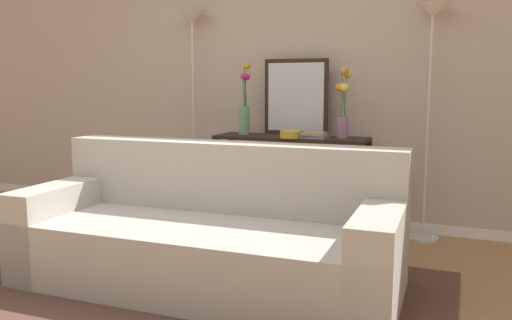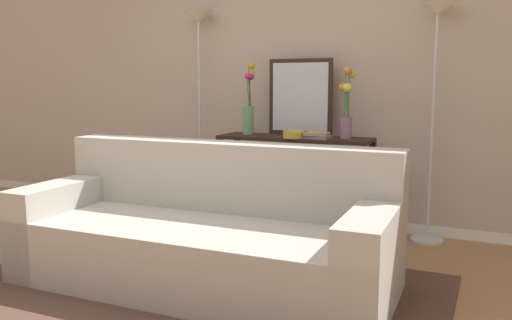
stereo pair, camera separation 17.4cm
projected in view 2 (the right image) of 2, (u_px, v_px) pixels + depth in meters
name	position (u px, v px, depth m)	size (l,w,h in m)	color
ground_plane	(122.00, 313.00, 2.94)	(16.00, 16.00, 0.02)	#9E754C
back_wall	(281.00, 56.00, 4.83)	(12.00, 0.15, 3.05)	white
area_rug	(194.00, 291.00, 3.22)	(2.96, 1.87, 0.01)	#51382D
couch	(207.00, 236.00, 3.33)	(2.39, 1.02, 0.88)	#ADA89E
console_table	(294.00, 166.00, 4.50)	(1.32, 0.39, 0.82)	black
floor_lamp_left	(199.00, 57.00, 4.91)	(0.28, 0.28, 1.94)	silver
floor_lamp_right	(436.00, 56.00, 4.04)	(0.28, 0.28, 1.89)	silver
wall_mirror	(300.00, 97.00, 4.57)	(0.58, 0.02, 0.66)	black
vase_tall_flowers	(249.00, 106.00, 4.62)	(0.11, 0.13, 0.63)	#669E6B
vase_short_flowers	(347.00, 106.00, 4.26)	(0.13, 0.12, 0.58)	gray
fruit_bowl	(294.00, 134.00, 4.34)	(0.18, 0.18, 0.06)	gold
book_stack	(317.00, 136.00, 4.28)	(0.21, 0.16, 0.05)	slate
book_row_under_console	(252.00, 219.00, 4.74)	(0.27, 0.17, 0.13)	#6B3360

